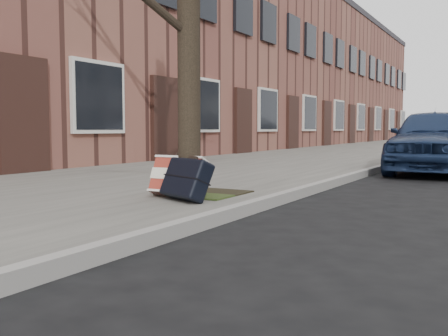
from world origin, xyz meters
The scene contains 7 objects.
ground centered at (0.00, 0.00, 0.00)m, with size 120.00×120.00×0.00m, color black.
near_sidewalk centered at (-3.70, 15.00, 0.06)m, with size 5.00×70.00×0.12m, color slate.
house_near centered at (-9.60, 16.00, 3.50)m, with size 6.80×40.00×7.00m, color brown.
dirt_patch centered at (-2.00, 1.20, 0.13)m, with size 0.85×0.85×0.01m, color black.
suitcase_red centered at (-2.10, 0.80, 0.35)m, with size 0.58×0.16×0.42m, color maroon.
suitcase_navy centered at (-1.86, 0.62, 0.35)m, with size 0.59×0.19×0.42m, color black.
car_near_front centered at (-0.25, 6.88, 0.65)m, with size 1.53×3.79×1.29m, color #19284B.
Camera 1 is at (1.06, -3.65, 0.87)m, focal length 40.00 mm.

